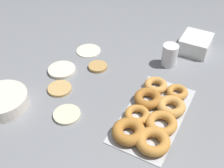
{
  "coord_description": "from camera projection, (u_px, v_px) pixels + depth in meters",
  "views": [
    {
      "loc": [
        -0.77,
        -0.46,
        0.75
      ],
      "look_at": [
        -0.04,
        -0.07,
        0.04
      ],
      "focal_mm": 45.0,
      "sensor_mm": 36.0,
      "label": 1
    }
  ],
  "objects": [
    {
      "name": "pancake_2",
      "position": [
        62.0,
        70.0,
        1.21
      ],
      "size": [
        0.12,
        0.12,
        0.01
      ],
      "primitive_type": "cylinder",
      "color": "silver",
      "rests_on": "ground_plane"
    },
    {
      "name": "pancake_0",
      "position": [
        98.0,
        67.0,
        1.23
      ],
      "size": [
        0.08,
        0.08,
        0.01
      ],
      "primitive_type": "cylinder",
      "color": "tan",
      "rests_on": "ground_plane"
    },
    {
      "name": "pancake_3",
      "position": [
        67.0,
        115.0,
        1.02
      ],
      "size": [
        0.1,
        0.1,
        0.01
      ],
      "primitive_type": "cylinder",
      "color": "beige",
      "rests_on": "ground_plane"
    },
    {
      "name": "container_stack",
      "position": [
        196.0,
        44.0,
        1.32
      ],
      "size": [
        0.15,
        0.13,
        0.07
      ],
      "color": "white",
      "rests_on": "ground_plane"
    },
    {
      "name": "donut_tray",
      "position": [
        153.0,
        114.0,
        1.0
      ],
      "size": [
        0.39,
        0.21,
        0.04
      ],
      "color": "silver",
      "rests_on": "ground_plane"
    },
    {
      "name": "ground_plane",
      "position": [
        102.0,
        81.0,
        1.17
      ],
      "size": [
        3.0,
        3.0,
        0.0
      ],
      "primitive_type": "plane",
      "color": "gray"
    },
    {
      "name": "batter_bowl",
      "position": [
        3.0,
        101.0,
        1.04
      ],
      "size": [
        0.19,
        0.19,
        0.05
      ],
      "color": "silver",
      "rests_on": "ground_plane"
    },
    {
      "name": "paper_cup",
      "position": [
        170.0,
        55.0,
        1.22
      ],
      "size": [
        0.07,
        0.07,
        0.1
      ],
      "color": "white",
      "rests_on": "ground_plane"
    },
    {
      "name": "pancake_1",
      "position": [
        60.0,
        89.0,
        1.12
      ],
      "size": [
        0.1,
        0.1,
        0.01
      ],
      "primitive_type": "cylinder",
      "color": "tan",
      "rests_on": "ground_plane"
    },
    {
      "name": "pancake_4",
      "position": [
        88.0,
        50.0,
        1.33
      ],
      "size": [
        0.11,
        0.11,
        0.01
      ],
      "primitive_type": "cylinder",
      "color": "silver",
      "rests_on": "ground_plane"
    }
  ]
}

